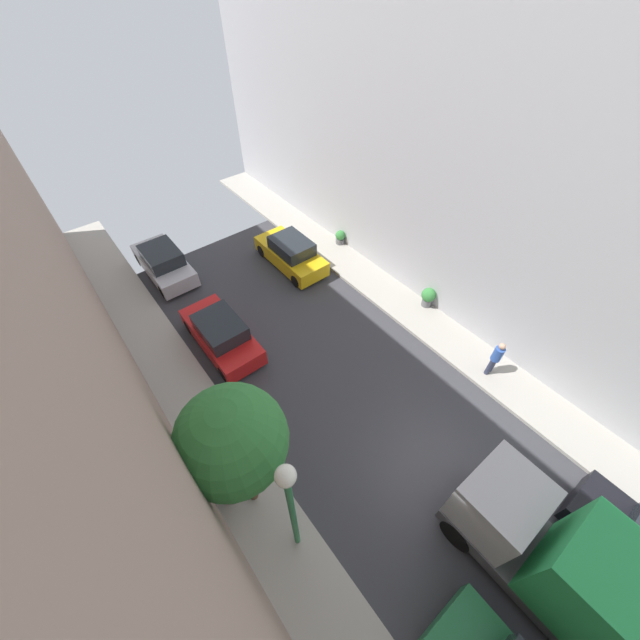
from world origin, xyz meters
TOP-DOWN VIEW (x-y plane):
  - ground at (0.00, 0.00)m, footprint 32.00×32.00m
  - sidewalk_left at (-5.00, 0.00)m, footprint 2.00×44.00m
  - sidewalk_right at (5.00, 0.00)m, footprint 2.00×44.00m
  - parked_car_left_2 at (-2.70, 9.06)m, footprint 1.78×4.20m
  - parked_car_left_3 at (-2.70, 15.02)m, footprint 1.78×4.20m
  - parked_car_right_3 at (2.70, 11.69)m, footprint 1.78×4.20m
  - delivery_truck at (0.00, -4.37)m, footprint 2.26×6.60m
  - pedestrian at (4.78, 1.23)m, footprint 0.40×0.36m
  - street_tree_0 at (-4.94, 3.03)m, footprint 2.71×2.71m
  - potted_plant_1 at (-5.59, 3.48)m, footprint 0.75×0.75m
  - potted_plant_2 at (5.75, 5.24)m, footprint 0.65×0.65m
  - potted_plant_3 at (5.78, 11.40)m, footprint 0.53×0.53m
  - lamp_post at (-4.60, 1.18)m, footprint 0.44×0.44m

SIDE VIEW (x-z plane):
  - ground at x=0.00m, z-range 0.00..0.00m
  - sidewalk_left at x=-5.00m, z-range 0.00..0.15m
  - sidewalk_right at x=5.00m, z-range 0.00..0.15m
  - potted_plant_3 at x=5.78m, z-range 0.16..0.93m
  - potted_plant_2 at x=5.75m, z-range 0.21..1.17m
  - parked_car_left_2 at x=-2.70m, z-range -0.06..1.50m
  - parked_car_left_3 at x=-2.70m, z-range -0.06..1.50m
  - parked_car_right_3 at x=2.70m, z-range -0.06..1.50m
  - potted_plant_1 at x=-5.59m, z-range 0.23..1.35m
  - pedestrian at x=4.78m, z-range 0.21..1.93m
  - delivery_truck at x=0.00m, z-range 0.10..3.48m
  - lamp_post at x=-4.60m, z-range 1.01..6.34m
  - street_tree_0 at x=-4.94m, z-range 1.41..6.70m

